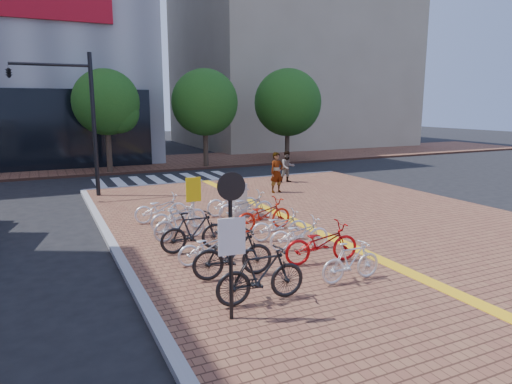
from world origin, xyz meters
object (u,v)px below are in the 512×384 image
bike_6 (161,208)px  traffic_light_pole (56,98)px  bike_9 (299,234)px  utility_box (238,200)px  bike_2 (209,247)px  bike_12 (246,206)px  bike_1 (233,253)px  bike_8 (322,243)px  bike_13 (232,202)px  pedestrian_b (287,167)px  bike_7 (351,262)px  bike_11 (264,215)px  bike_4 (180,223)px  bike_10 (280,225)px  notice_sign (231,228)px  bike_5 (179,215)px  pedestrian_a (277,172)px  bike_0 (261,275)px  bike_3 (194,231)px  yellow_sign (193,195)px

bike_6 → traffic_light_pole: (-2.77, 5.72, 3.70)m
bike_9 → utility_box: (0.01, 4.28, 0.13)m
bike_2 → bike_12: 4.26m
bike_1 → bike_8: (2.38, -0.03, -0.06)m
bike_13 → pedestrian_b: 7.55m
bike_1 → bike_2: (-0.17, 1.15, -0.15)m
bike_7 → bike_11: bike_11 is taller
bike_8 → pedestrian_b: size_ratio=1.23×
bike_4 → bike_10: bearing=-127.5°
bike_8 → notice_sign: size_ratio=0.71×
bike_4 → bike_12: bike_12 is taller
bike_4 → bike_6: (0.01, 2.31, -0.02)m
bike_5 → pedestrian_a: bearing=-61.4°
bike_8 → bike_10: 2.16m
bike_10 → bike_5: bearing=56.3°
bike_0 → bike_4: bearing=5.8°
bike_3 → bike_5: size_ratio=1.00×
bike_4 → bike_13: size_ratio=0.88×
bike_3 → bike_6: 3.53m
bike_4 → bike_6: 2.31m
bike_4 → bike_9: (2.69, -2.31, -0.05)m
bike_9 → yellow_sign: size_ratio=0.98×
bike_12 → notice_sign: (-3.19, -6.49, 1.23)m
bike_2 → yellow_sign: yellow_sign is taller
bike_5 → bike_13: size_ratio=0.99×
bike_8 → notice_sign: bearing=127.9°
bike_3 → bike_7: bearing=-144.1°
bike_0 → traffic_light_pole: (-3.01, 12.93, 3.60)m
bike_3 → bike_8: size_ratio=0.95×
bike_10 → bike_12: 2.44m
pedestrian_b → notice_sign: (-8.37, -12.83, 0.95)m
bike_0 → bike_9: 3.55m
yellow_sign → bike_13: bearing=38.7°
bike_4 → bike_8: bike_8 is taller
bike_1 → pedestrian_b: 13.27m
bike_4 → bike_5: size_ratio=0.89×
bike_5 → bike_9: size_ratio=1.09×
bike_5 → utility_box: bearing=-76.4°
notice_sign → traffic_light_pole: size_ratio=0.46×
bike_3 → bike_11: bike_3 is taller
bike_6 → bike_3: bearing=178.8°
utility_box → notice_sign: 8.09m
utility_box → bike_12: bearing=-94.3°
bike_9 → pedestrian_b: pedestrian_b is taller
bike_0 → bike_13: size_ratio=1.01×
notice_sign → traffic_light_pole: 13.78m
bike_0 → bike_5: 5.88m
bike_2 → bike_9: (2.60, -0.04, 0.02)m
bike_1 → bike_10: size_ratio=1.13×
pedestrian_a → notice_sign: size_ratio=0.66×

